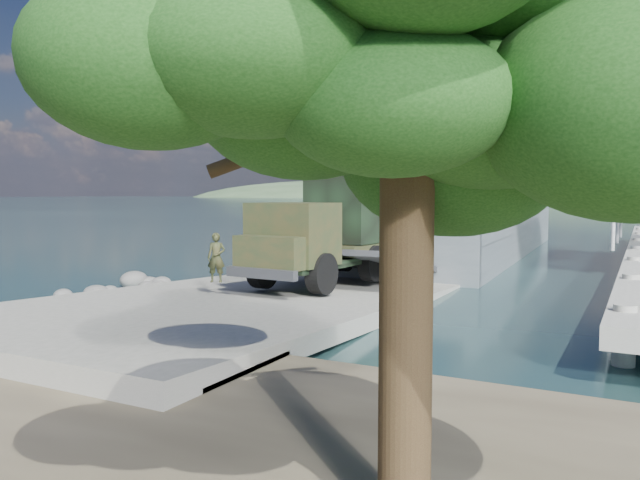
{
  "coord_description": "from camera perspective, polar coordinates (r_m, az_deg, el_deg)",
  "views": [
    {
      "loc": [
        11.73,
        -17.46,
        3.88
      ],
      "look_at": [
        -0.53,
        6.0,
        1.92
      ],
      "focal_mm": 35.0,
      "sensor_mm": 36.0,
      "label": 1
    }
  ],
  "objects": [
    {
      "name": "ground",
      "position": [
        21.39,
        -6.23,
        -6.24
      ],
      "size": [
        1400.0,
        1400.0,
        0.0
      ],
      "primitive_type": "plane",
      "color": "#163035",
      "rests_on": "ground"
    },
    {
      "name": "boat_ramp",
      "position": [
        20.53,
        -7.8,
        -5.98
      ],
      "size": [
        10.0,
        18.0,
        0.5
      ],
      "primitive_type": "cube",
      "color": "gray",
      "rests_on": "ground"
    },
    {
      "name": "shoreline_rocks",
      "position": [
        25.67,
        -17.21,
        -4.64
      ],
      "size": [
        3.2,
        5.6,
        0.9
      ],
      "primitive_type": null,
      "color": "#585855",
      "rests_on": "ground"
    },
    {
      "name": "landing_craft",
      "position": [
        41.71,
        12.14,
        -0.01
      ],
      "size": [
        10.23,
        35.54,
        10.46
      ],
      "rotation": [
        0.0,
        0.0,
        0.04
      ],
      "color": "#4E575C",
      "rests_on": "ground"
    },
    {
      "name": "military_truck",
      "position": [
        24.24,
        1.61,
        1.14
      ],
      "size": [
        3.5,
        9.15,
        4.16
      ],
      "rotation": [
        0.0,
        0.0,
        -0.07
      ],
      "color": "black",
      "rests_on": "boat_ramp"
    },
    {
      "name": "soldier",
      "position": [
        21.4,
        -9.45,
        -2.63
      ],
      "size": [
        0.72,
        0.61,
        1.68
      ],
      "primitive_type": "imported",
      "rotation": [
        0.0,
        0.0,
        0.39
      ],
      "color": "#22331C",
      "rests_on": "boat_ramp"
    },
    {
      "name": "overhang_tree",
      "position": [
        7.02,
        5.55,
        14.22
      ],
      "size": [
        7.01,
        6.46,
        6.36
      ],
      "color": "#311F13",
      "rests_on": "ground"
    }
  ]
}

